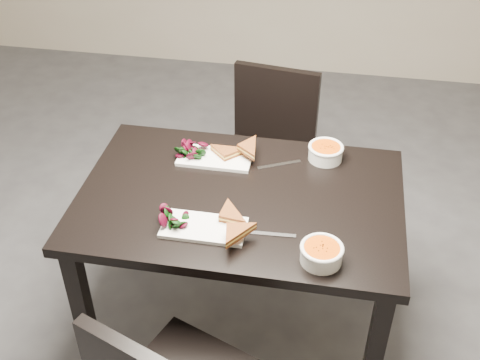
{
  "coord_description": "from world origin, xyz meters",
  "views": [
    {
      "loc": [
        0.73,
        -1.77,
        2.14
      ],
      "look_at": [
        0.43,
        -0.05,
        0.82
      ],
      "focal_mm": 45.06,
      "sensor_mm": 36.0,
      "label": 1
    }
  ],
  "objects": [
    {
      "name": "chair_far",
      "position": [
        0.44,
        0.69,
        0.48
      ],
      "size": [
        0.48,
        0.48,
        0.85
      ],
      "rotation": [
        0.0,
        0.0,
        -0.15
      ],
      "color": "black",
      "rests_on": "ground"
    },
    {
      "name": "salad_near",
      "position": [
        0.24,
        -0.26,
        0.78
      ],
      "size": [
        0.09,
        0.08,
        0.04
      ],
      "primitive_type": null,
      "color": "black",
      "rests_on": "plate_near"
    },
    {
      "name": "sandwich_far",
      "position": [
        0.35,
        0.14,
        0.79
      ],
      "size": [
        0.18,
        0.18,
        0.05
      ],
      "primitive_type": null,
      "rotation": [
        0.0,
        0.0,
        0.79
      ],
      "color": "#9B5020",
      "rests_on": "plate_far"
    },
    {
      "name": "table",
      "position": [
        0.43,
        -0.05,
        0.65
      ],
      "size": [
        1.2,
        0.8,
        0.75
      ],
      "color": "black",
      "rests_on": "ground"
    },
    {
      "name": "ground",
      "position": [
        0.0,
        0.0,
        0.0
      ],
      "size": [
        5.0,
        5.0,
        0.0
      ],
      "primitive_type": "plane",
      "color": "#47474C",
      "rests_on": "ground"
    },
    {
      "name": "plate_near",
      "position": [
        0.34,
        -0.26,
        0.76
      ],
      "size": [
        0.29,
        0.15,
        0.01
      ],
      "primitive_type": "cube",
      "color": "white",
      "rests_on": "table"
    },
    {
      "name": "soup_bowl_near",
      "position": [
        0.75,
        -0.35,
        0.79
      ],
      "size": [
        0.14,
        0.14,
        0.06
      ],
      "color": "white",
      "rests_on": "table"
    },
    {
      "name": "salad_far",
      "position": [
        0.19,
        0.15,
        0.78
      ],
      "size": [
        0.09,
        0.08,
        0.04
      ],
      "primitive_type": null,
      "color": "black",
      "rests_on": "plate_far"
    },
    {
      "name": "cutlery_far",
      "position": [
        0.55,
        0.16,
        0.75
      ],
      "size": [
        0.17,
        0.09,
        0.0
      ],
      "primitive_type": "cube",
      "rotation": [
        0.0,
        0.0,
        0.46
      ],
      "color": "silver",
      "rests_on": "table"
    },
    {
      "name": "plate_far",
      "position": [
        0.29,
        0.15,
        0.76
      ],
      "size": [
        0.29,
        0.15,
        0.01
      ],
      "primitive_type": "cube",
      "color": "white",
      "rests_on": "table"
    },
    {
      "name": "cutlery_near",
      "position": [
        0.57,
        -0.25,
        0.75
      ],
      "size": [
        0.18,
        0.03,
        0.0
      ],
      "primitive_type": "cube",
      "rotation": [
        0.0,
        0.0,
        0.05
      ],
      "color": "silver",
      "rests_on": "table"
    },
    {
      "name": "soup_bowl_far",
      "position": [
        0.72,
        0.24,
        0.79
      ],
      "size": [
        0.14,
        0.14,
        0.06
      ],
      "color": "white",
      "rests_on": "table"
    },
    {
      "name": "sandwich_near",
      "position": [
        0.4,
        -0.25,
        0.79
      ],
      "size": [
        0.16,
        0.13,
        0.05
      ],
      "primitive_type": null,
      "rotation": [
        0.0,
        0.0,
        -0.14
      ],
      "color": "#9B5020",
      "rests_on": "plate_near"
    }
  ]
}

